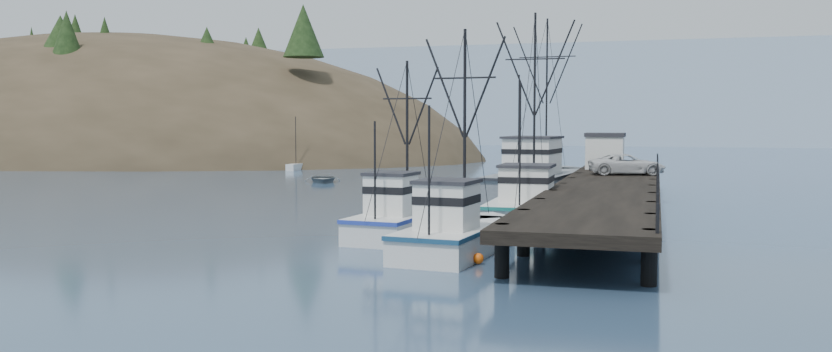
{
  "coord_description": "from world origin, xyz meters",
  "views": [
    {
      "loc": [
        16.78,
        -33.15,
        5.79
      ],
      "look_at": [
        3.19,
        12.49,
        2.5
      ],
      "focal_mm": 35.0,
      "sensor_mm": 36.0,
      "label": 1
    }
  ],
  "objects_px": {
    "pier": "(607,189)",
    "trawler_near": "(458,234)",
    "pier_shed": "(605,151)",
    "motorboat": "(323,182)",
    "work_vessel": "(540,180)",
    "trawler_mid": "(401,221)",
    "pickup_truck": "(627,164)",
    "trawler_far": "(531,205)"
  },
  "relations": [
    {
      "from": "pier_shed",
      "to": "pier",
      "type": "bearing_deg",
      "value": -86.01
    },
    {
      "from": "pier",
      "to": "trawler_near",
      "type": "relative_size",
      "value": 4.34
    },
    {
      "from": "trawler_near",
      "to": "motorboat",
      "type": "relative_size",
      "value": 2.08
    },
    {
      "from": "work_vessel",
      "to": "pier_shed",
      "type": "relative_size",
      "value": 5.31
    },
    {
      "from": "motorboat",
      "to": "pickup_truck",
      "type": "bearing_deg",
      "value": -46.4
    },
    {
      "from": "pier",
      "to": "pier_shed",
      "type": "bearing_deg",
      "value": 93.99
    },
    {
      "from": "pier",
      "to": "trawler_far",
      "type": "distance_m",
      "value": 4.76
    },
    {
      "from": "pier",
      "to": "motorboat",
      "type": "relative_size",
      "value": 9.04
    },
    {
      "from": "trawler_mid",
      "to": "motorboat",
      "type": "xyz_separation_m",
      "value": [
        -17.78,
        31.73,
        -0.82
      ]
    },
    {
      "from": "pier_shed",
      "to": "motorboat",
      "type": "relative_size",
      "value": 0.66
    },
    {
      "from": "pier",
      "to": "work_vessel",
      "type": "xyz_separation_m",
      "value": [
        -5.69,
        12.53,
        -0.46
      ]
    },
    {
      "from": "trawler_mid",
      "to": "trawler_far",
      "type": "distance_m",
      "value": 10.46
    },
    {
      "from": "motorboat",
      "to": "trawler_mid",
      "type": "bearing_deg",
      "value": -84.3
    },
    {
      "from": "trawler_near",
      "to": "trawler_far",
      "type": "bearing_deg",
      "value": 84.55
    },
    {
      "from": "motorboat",
      "to": "work_vessel",
      "type": "bearing_deg",
      "value": -44.19
    },
    {
      "from": "trawler_far",
      "to": "pickup_truck",
      "type": "bearing_deg",
      "value": 64.99
    },
    {
      "from": "trawler_mid",
      "to": "work_vessel",
      "type": "relative_size",
      "value": 0.53
    },
    {
      "from": "trawler_near",
      "to": "trawler_mid",
      "type": "relative_size",
      "value": 1.11
    },
    {
      "from": "trawler_mid",
      "to": "pier_shed",
      "type": "height_order",
      "value": "trawler_mid"
    },
    {
      "from": "trawler_near",
      "to": "trawler_far",
      "type": "height_order",
      "value": "trawler_far"
    },
    {
      "from": "pier",
      "to": "pickup_truck",
      "type": "relative_size",
      "value": 8.5
    },
    {
      "from": "trawler_far",
      "to": "pier_shed",
      "type": "bearing_deg",
      "value": 79.82
    },
    {
      "from": "trawler_near",
      "to": "trawler_mid",
      "type": "height_order",
      "value": "trawler_near"
    },
    {
      "from": "pier",
      "to": "motorboat",
      "type": "height_order",
      "value": "pier"
    },
    {
      "from": "pier_shed",
      "to": "pickup_truck",
      "type": "relative_size",
      "value": 0.62
    },
    {
      "from": "trawler_far",
      "to": "work_vessel",
      "type": "height_order",
      "value": "work_vessel"
    },
    {
      "from": "trawler_mid",
      "to": "work_vessel",
      "type": "bearing_deg",
      "value": 81.34
    },
    {
      "from": "pickup_truck",
      "to": "motorboat",
      "type": "distance_m",
      "value": 30.39
    },
    {
      "from": "trawler_far",
      "to": "pier_shed",
      "type": "xyz_separation_m",
      "value": [
        3.15,
        17.55,
        2.6
      ]
    },
    {
      "from": "pier",
      "to": "pickup_truck",
      "type": "bearing_deg",
      "value": 84.69
    },
    {
      "from": "trawler_near",
      "to": "trawler_far",
      "type": "relative_size",
      "value": 0.81
    },
    {
      "from": "pier",
      "to": "trawler_mid",
      "type": "distance_m",
      "value": 14.55
    },
    {
      "from": "pier",
      "to": "trawler_near",
      "type": "height_order",
      "value": "trawler_near"
    },
    {
      "from": "pickup_truck",
      "to": "pier_shed",
      "type": "bearing_deg",
      "value": 0.39
    },
    {
      "from": "pier_shed",
      "to": "motorboat",
      "type": "bearing_deg",
      "value": 169.04
    },
    {
      "from": "trawler_mid",
      "to": "work_vessel",
      "type": "height_order",
      "value": "work_vessel"
    },
    {
      "from": "pier",
      "to": "trawler_far",
      "type": "xyz_separation_m",
      "value": [
        -4.23,
        -2.0,
        -0.87
      ]
    },
    {
      "from": "pier",
      "to": "work_vessel",
      "type": "bearing_deg",
      "value": 114.43
    },
    {
      "from": "work_vessel",
      "to": "trawler_mid",
      "type": "bearing_deg",
      "value": -98.66
    },
    {
      "from": "trawler_near",
      "to": "pier_shed",
      "type": "height_order",
      "value": "trawler_near"
    },
    {
      "from": "trawler_near",
      "to": "trawler_mid",
      "type": "xyz_separation_m",
      "value": [
        -3.82,
        3.9,
        -0.0
      ]
    },
    {
      "from": "work_vessel",
      "to": "motorboat",
      "type": "xyz_separation_m",
      "value": [
        -21.38,
        8.05,
        -1.23
      ]
    }
  ]
}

